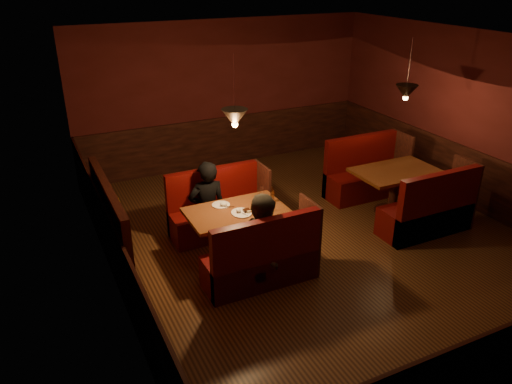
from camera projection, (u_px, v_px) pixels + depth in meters
name	position (u px, v px, depth m)	size (l,w,h in m)	color
room	(300.00, 176.00, 7.15)	(6.02, 7.02, 2.92)	#382012
main_table	(237.00, 221.00, 6.95)	(1.37, 0.83, 0.96)	#5E290F
main_bench_far	(218.00, 213.00, 7.69)	(1.51, 0.54, 1.03)	#460904
main_bench_near	(263.00, 262.00, 6.42)	(1.51, 0.54, 1.03)	#460904
second_table	(395.00, 181.00, 8.20)	(1.36, 0.87, 0.77)	#5E290F
second_bench_far	(365.00, 176.00, 8.97)	(1.50, 0.56, 1.07)	#460904
second_bench_near	(430.00, 213.00, 7.64)	(1.50, 0.56, 1.07)	#460904
diner_a	(207.00, 190.00, 7.36)	(0.58, 0.38, 1.58)	black
diner_b	(266.00, 227.00, 6.32)	(0.77, 0.60, 1.58)	#34312A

